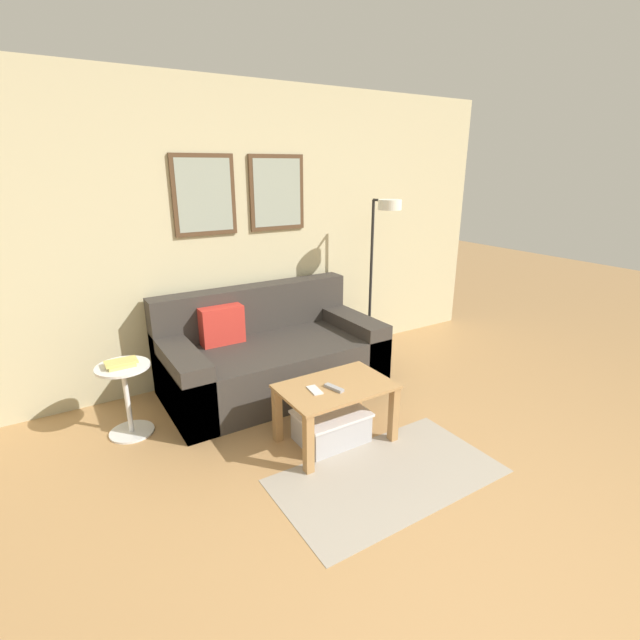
# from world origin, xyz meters

# --- Properties ---
(ground_plane) EXTENTS (16.00, 16.00, 0.00)m
(ground_plane) POSITION_xyz_m (0.00, 0.00, 0.00)
(ground_plane) COLOR tan
(wall_back) EXTENTS (5.60, 0.09, 2.55)m
(wall_back) POSITION_xyz_m (0.00, 3.05, 1.28)
(wall_back) COLOR #C6BC93
(wall_back) RESTS_ON ground_plane
(area_rug) EXTENTS (1.43, 0.79, 0.01)m
(area_rug) POSITION_xyz_m (0.10, 1.03, 0.00)
(area_rug) COLOR #A39989
(area_rug) RESTS_ON ground_plane
(couch) EXTENTS (1.83, 0.95, 0.85)m
(couch) POSITION_xyz_m (0.03, 2.55, 0.29)
(couch) COLOR #38332D
(couch) RESTS_ON ground_plane
(coffee_table) EXTENTS (0.77, 0.51, 0.43)m
(coffee_table) POSITION_xyz_m (0.04, 1.55, 0.34)
(coffee_table) COLOR #AD7F4C
(coffee_table) RESTS_ON ground_plane
(storage_bin) EXTENTS (0.49, 0.37, 0.23)m
(storage_bin) POSITION_xyz_m (0.02, 1.56, 0.11)
(storage_bin) COLOR #B2B2B7
(storage_bin) RESTS_ON ground_plane
(floor_lamp) EXTENTS (0.21, 0.44, 1.58)m
(floor_lamp) POSITION_xyz_m (1.21, 2.53, 1.19)
(floor_lamp) COLOR black
(floor_lamp) RESTS_ON ground_plane
(side_table) EXTENTS (0.37, 0.37, 0.54)m
(side_table) POSITION_xyz_m (-1.18, 2.42, 0.32)
(side_table) COLOR white
(side_table) RESTS_ON ground_plane
(book_stack) EXTENTS (0.21, 0.16, 0.04)m
(book_stack) POSITION_xyz_m (-1.18, 2.43, 0.56)
(book_stack) COLOR #D8C666
(book_stack) RESTS_ON side_table
(remote_control) EXTENTS (0.08, 0.16, 0.02)m
(remote_control) POSITION_xyz_m (0.00, 1.51, 0.44)
(remote_control) COLOR #99999E
(remote_control) RESTS_ON coffee_table
(cell_phone) EXTENTS (0.08, 0.15, 0.01)m
(cell_phone) POSITION_xyz_m (-0.12, 1.56, 0.44)
(cell_phone) COLOR silver
(cell_phone) RESTS_ON coffee_table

